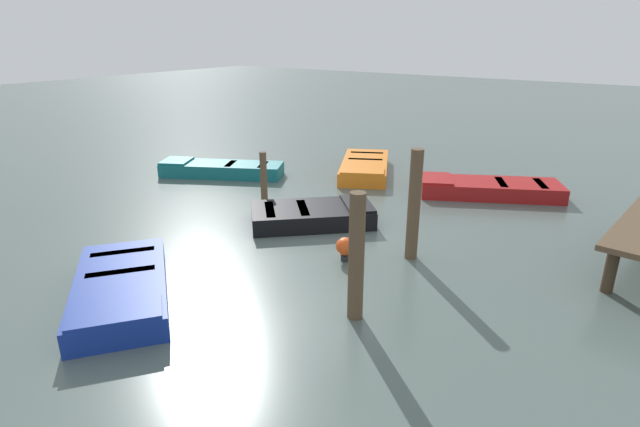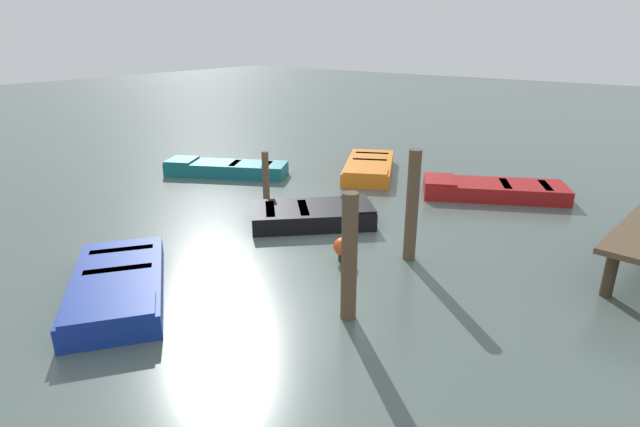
# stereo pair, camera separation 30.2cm
# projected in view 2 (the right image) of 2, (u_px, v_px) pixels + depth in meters

# --- Properties ---
(ground_plane) EXTENTS (80.00, 80.00, 0.00)m
(ground_plane) POSITION_uv_depth(u_px,v_px,m) (320.00, 228.00, 11.47)
(ground_plane) COLOR #4C5B56
(rowboat_teal) EXTENTS (2.65, 3.76, 0.46)m
(rowboat_teal) POSITION_uv_depth(u_px,v_px,m) (226.00, 168.00, 15.59)
(rowboat_teal) COLOR #14666B
(rowboat_teal) RESTS_ON ground_plane
(rowboat_blue) EXTENTS (3.02, 3.33, 0.46)m
(rowboat_blue) POSITION_uv_depth(u_px,v_px,m) (118.00, 285.00, 8.44)
(rowboat_blue) COLOR navy
(rowboat_blue) RESTS_ON ground_plane
(rowboat_orange) EXTENTS (3.60, 2.73, 0.46)m
(rowboat_orange) POSITION_uv_depth(u_px,v_px,m) (369.00, 167.00, 15.70)
(rowboat_orange) COLOR orange
(rowboat_orange) RESTS_ON ground_plane
(rowboat_black) EXTENTS (2.94, 2.99, 0.46)m
(rowboat_black) POSITION_uv_depth(u_px,v_px,m) (313.00, 214.00, 11.68)
(rowboat_black) COLOR black
(rowboat_black) RESTS_ON ground_plane
(rowboat_red) EXTENTS (2.82, 3.87, 0.46)m
(rowboat_red) POSITION_uv_depth(u_px,v_px,m) (493.00, 189.00, 13.52)
(rowboat_red) COLOR maroon
(rowboat_red) RESTS_ON ground_plane
(mooring_piling_mid_right) EXTENTS (0.17, 0.17, 1.35)m
(mooring_piling_mid_right) POSITION_uv_depth(u_px,v_px,m) (266.00, 177.00, 12.94)
(mooring_piling_mid_right) COLOR brown
(mooring_piling_mid_right) RESTS_ON ground_plane
(mooring_piling_center) EXTENTS (0.24, 0.24, 2.19)m
(mooring_piling_center) POSITION_uv_depth(u_px,v_px,m) (412.00, 206.00, 9.56)
(mooring_piling_center) COLOR brown
(mooring_piling_center) RESTS_ON ground_plane
(mooring_piling_mid_left) EXTENTS (0.24, 0.24, 2.05)m
(mooring_piling_mid_left) POSITION_uv_depth(u_px,v_px,m) (349.00, 258.00, 7.55)
(mooring_piling_mid_left) COLOR brown
(mooring_piling_mid_left) RESTS_ON ground_plane
(marker_buoy) EXTENTS (0.36, 0.36, 0.48)m
(marker_buoy) POSITION_uv_depth(u_px,v_px,m) (343.00, 247.00, 9.74)
(marker_buoy) COLOR #262626
(marker_buoy) RESTS_ON ground_plane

